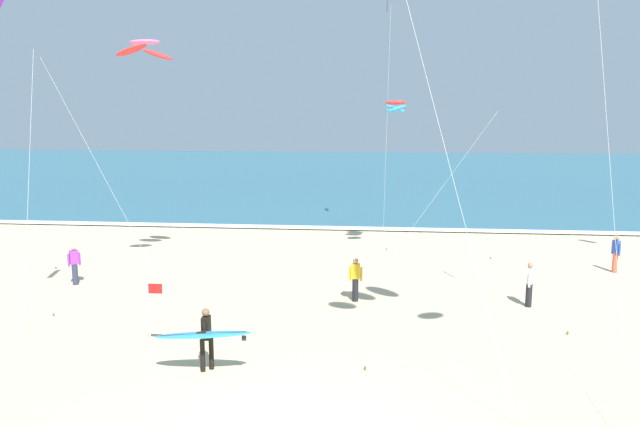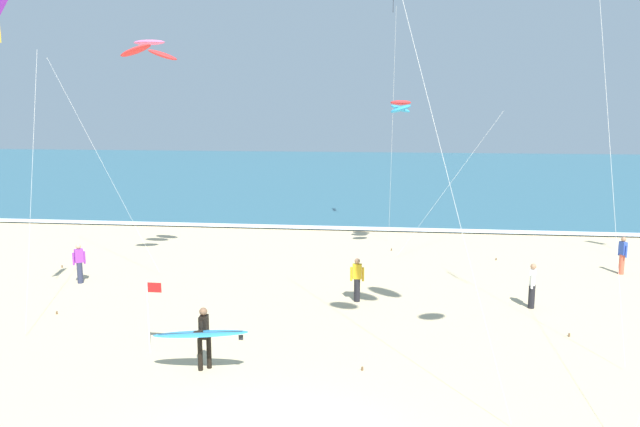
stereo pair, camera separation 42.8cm
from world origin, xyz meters
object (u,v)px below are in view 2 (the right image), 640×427
object	(u,v)px
kite_arc_rose_close	(149,50)
bystander_yellow_top	(357,279)
bystander_blue_top	(622,255)
surfer_lead	(202,334)
kite_arc_scarlet_outer	(401,107)
bystander_purple_top	(79,263)
lifeguard_flag	(150,309)
bystander_white_top	(532,285)

from	to	relation	value
kite_arc_rose_close	bystander_yellow_top	distance (m)	12.07
bystander_blue_top	surfer_lead	bearing A→B (deg)	-141.31
kite_arc_rose_close	kite_arc_scarlet_outer	distance (m)	10.93
kite_arc_rose_close	bystander_blue_top	size ratio (longest dim) A/B	5.95
bystander_blue_top	bystander_yellow_top	xyz separation A→B (m)	(-10.71, -4.99, 0.00)
bystander_yellow_top	bystander_purple_top	bearing A→B (deg)	174.61
surfer_lead	lifeguard_flag	bearing A→B (deg)	148.19
bystander_blue_top	bystander_yellow_top	distance (m)	11.82
bystander_white_top	bystander_blue_top	xyz separation A→B (m)	(4.67, 5.03, 0.00)
bystander_white_top	bystander_purple_top	distance (m)	17.11
surfer_lead	lifeguard_flag	distance (m)	2.23
bystander_blue_top	lifeguard_flag	distance (m)	19.26
surfer_lead	bystander_blue_top	size ratio (longest dim) A/B	1.60
surfer_lead	bystander_white_top	world-z (taller)	surfer_lead
bystander_white_top	bystander_purple_top	xyz separation A→B (m)	(-17.07, 1.07, 0.00)
bystander_blue_top	kite_arc_scarlet_outer	bearing A→B (deg)	168.95
kite_arc_scarlet_outer	bystander_yellow_top	distance (m)	9.23
surfer_lead	bystander_yellow_top	distance (m)	7.47
bystander_yellow_top	kite_arc_scarlet_outer	bearing A→B (deg)	77.84
bystander_purple_top	bystander_yellow_top	world-z (taller)	same
kite_arc_rose_close	lifeguard_flag	bearing A→B (deg)	-70.29
kite_arc_scarlet_outer	bystander_yellow_top	xyz separation A→B (m)	(-1.47, -6.80, -6.06)
kite_arc_rose_close	kite_arc_scarlet_outer	size ratio (longest dim) A/B	1.32
surfer_lead	kite_arc_rose_close	world-z (taller)	kite_arc_rose_close
bystander_purple_top	lifeguard_flag	bearing A→B (deg)	-49.29
bystander_purple_top	kite_arc_rose_close	bearing A→B (deg)	30.96
bystander_blue_top	bystander_white_top	bearing A→B (deg)	-132.87
surfer_lead	kite_arc_rose_close	xyz separation A→B (m)	(-4.74, 9.13, 8.04)
kite_arc_scarlet_outer	bystander_blue_top	size ratio (longest dim) A/B	4.51
lifeguard_flag	surfer_lead	bearing A→B (deg)	-31.81
surfer_lead	bystander_purple_top	xyz separation A→B (m)	(-7.37, 7.55, -0.24)
kite_arc_rose_close	bystander_blue_top	world-z (taller)	kite_arc_rose_close
bystander_white_top	bystander_purple_top	size ratio (longest dim) A/B	1.00
surfer_lead	bystander_blue_top	world-z (taller)	surfer_lead
surfer_lead	kite_arc_scarlet_outer	xyz separation A→B (m)	(5.11, 13.31, 5.83)
kite_arc_rose_close	bystander_blue_top	bearing A→B (deg)	7.08
bystander_blue_top	kite_arc_rose_close	bearing A→B (deg)	-172.92
bystander_yellow_top	lifeguard_flag	size ratio (longest dim) A/B	0.76
lifeguard_flag	bystander_purple_top	bearing A→B (deg)	130.71
bystander_white_top	bystander_yellow_top	bearing A→B (deg)	179.68
bystander_purple_top	bystander_blue_top	world-z (taller)	same
kite_arc_rose_close	bystander_purple_top	world-z (taller)	kite_arc_rose_close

